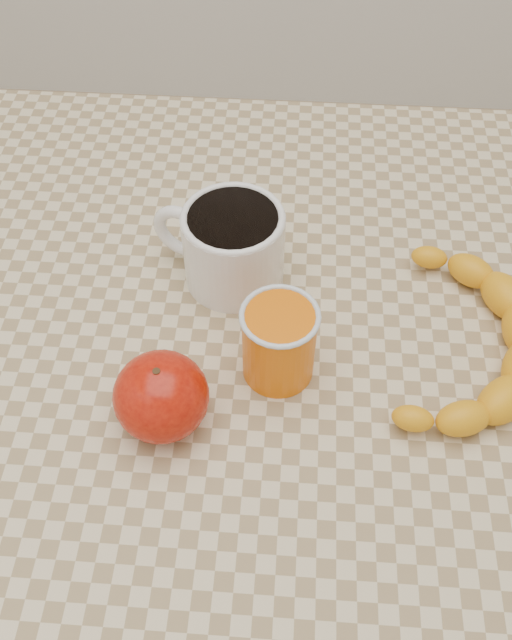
# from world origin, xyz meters

# --- Properties ---
(ground) EXTENTS (3.00, 3.00, 0.00)m
(ground) POSITION_xyz_m (0.00, 0.00, 0.00)
(ground) COLOR tan
(ground) RESTS_ON ground
(table) EXTENTS (0.80, 0.80, 0.75)m
(table) POSITION_xyz_m (0.00, 0.00, 0.66)
(table) COLOR beige
(table) RESTS_ON ground
(coffee_mug) EXTENTS (0.16, 0.14, 0.09)m
(coffee_mug) POSITION_xyz_m (-0.03, 0.08, 0.80)
(coffee_mug) COLOR white
(coffee_mug) RESTS_ON table
(orange_juice_glass) EXTENTS (0.07, 0.07, 0.09)m
(orange_juice_glass) POSITION_xyz_m (0.02, -0.04, 0.79)
(orange_juice_glass) COLOR #E36307
(orange_juice_glass) RESTS_ON table
(apple) EXTENTS (0.09, 0.09, 0.08)m
(apple) POSITION_xyz_m (-0.08, -0.11, 0.79)
(apple) COLOR #8B0B04
(apple) RESTS_ON table
(banana) EXTENTS (0.36, 0.39, 0.04)m
(banana) POSITION_xyz_m (0.21, -0.01, 0.77)
(banana) COLOR #EEA315
(banana) RESTS_ON table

